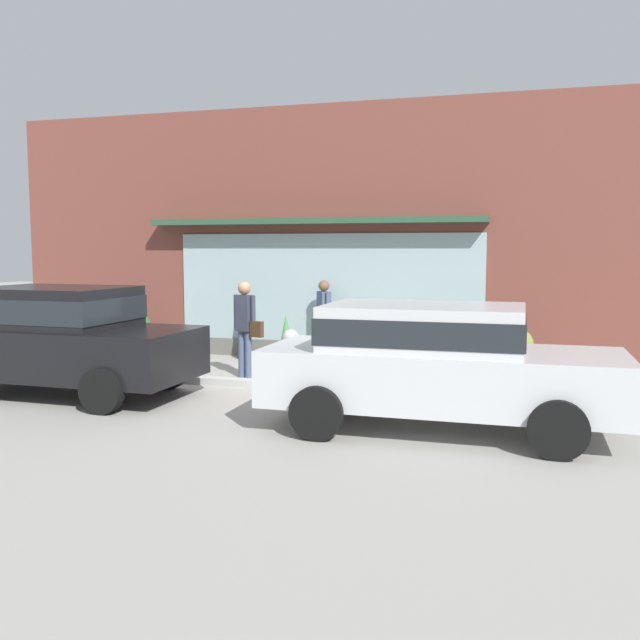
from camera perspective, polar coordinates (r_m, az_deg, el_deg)
name	(u,v)px	position (r m, az deg, el deg)	size (l,w,h in m)	color
ground_plane	(263,385)	(11.89, -4.73, -5.33)	(60.00, 60.00, 0.00)	#9E9B93
curb_strip	(258,384)	(11.70, -5.09, -5.22)	(14.00, 0.24, 0.12)	#B2B2AD
storefront	(317,236)	(14.68, -0.28, 6.90)	(14.00, 0.81, 5.26)	brown
fire_hydrant	(291,354)	(12.18, -2.40, -2.84)	(0.44, 0.41, 0.90)	#B2B2B7
pedestrian_with_handbag	(246,322)	(12.39, -6.13, -0.18)	(0.63, 0.32, 1.73)	#475675
pedestrian_passerby	(324,314)	(14.06, 0.32, 0.47)	(0.35, 0.40, 1.67)	brown
parked_car_black	(62,335)	(11.63, -20.41, -1.15)	(4.10, 2.09, 1.71)	black
parked_car_silver	(434,359)	(8.91, 9.37, -3.20)	(4.46, 1.93, 1.60)	silver
potted_plant_window_right	(358,344)	(13.52, 3.12, -2.01)	(0.53, 0.53, 0.84)	#9E6042
potted_plant_window_left	(133,329)	(15.41, -15.15, -0.75)	(0.76, 0.76, 1.03)	#B7B2A3
potted_plant_window_center	(244,328)	(14.66, -6.27, -0.69)	(0.29, 0.29, 1.33)	#33473D
potted_plant_by_entrance	(406,339)	(13.60, 7.12, -1.60)	(0.26, 0.26, 1.15)	#4C4C51
potted_plant_trailing_edge	(286,340)	(13.98, -2.81, -1.66)	(0.28, 0.28, 1.00)	#9E6042
potted_plant_low_front	(518,348)	(13.35, 15.96, -2.22)	(0.55, 0.55, 0.83)	#33473D
potted_plant_near_hydrant	(103,324)	(16.27, -17.41, -0.32)	(0.43, 0.43, 1.31)	#33473D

